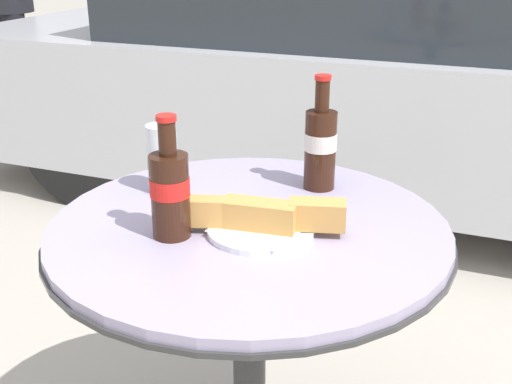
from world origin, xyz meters
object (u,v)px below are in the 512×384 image
object	(u,v)px
bistro_table	(249,284)
lunch_plate_near	(261,219)
cola_bottle_right	(320,145)
parked_car	(372,71)
cola_bottle_left	(170,190)
drinking_glass	(163,162)

from	to	relation	value
bistro_table	lunch_plate_near	distance (m)	0.17
cola_bottle_right	parked_car	bearing A→B (deg)	98.22
bistro_table	cola_bottle_right	distance (m)	0.34
cola_bottle_left	lunch_plate_near	size ratio (longest dim) A/B	0.73
lunch_plate_near	bistro_table	bearing A→B (deg)	139.56
cola_bottle_left	parked_car	world-z (taller)	parked_car
cola_bottle_left	bistro_table	bearing A→B (deg)	42.84
drinking_glass	lunch_plate_near	world-z (taller)	drinking_glass
bistro_table	lunch_plate_near	world-z (taller)	lunch_plate_near
cola_bottle_right	parked_car	xyz separation A→B (m)	(-0.28, 1.92, -0.22)
bistro_table	parked_car	world-z (taller)	parked_car
cola_bottle_left	cola_bottle_right	world-z (taller)	cola_bottle_right
drinking_glass	parked_car	world-z (taller)	parked_car
cola_bottle_right	parked_car	world-z (taller)	parked_car
cola_bottle_right	lunch_plate_near	world-z (taller)	cola_bottle_right
bistro_table	drinking_glass	bearing A→B (deg)	159.70
lunch_plate_near	parked_car	bearing A→B (deg)	96.32
cola_bottle_right	drinking_glass	distance (m)	0.34
drinking_glass	cola_bottle_left	bearing A→B (deg)	-57.18
cola_bottle_left	drinking_glass	size ratio (longest dim) A/B	1.56
bistro_table	lunch_plate_near	size ratio (longest dim) A/B	2.51
drinking_glass	bistro_table	bearing A→B (deg)	-20.30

